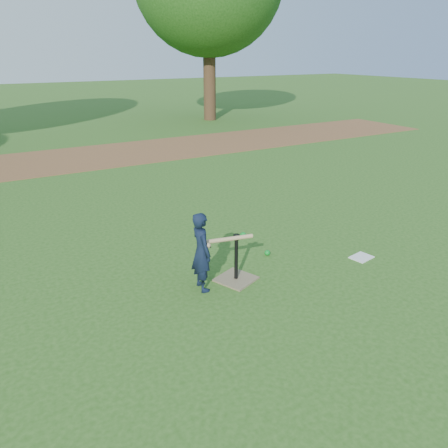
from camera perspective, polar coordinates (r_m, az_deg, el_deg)
ground at (r=5.64m, az=-2.02°, el=-6.63°), size 80.00×80.00×0.00m
dirt_strip at (r=12.41m, az=-18.79°, el=8.10°), size 24.00×3.00×0.01m
child at (r=5.12m, az=-2.94°, el=-3.64°), size 0.26×0.37×0.97m
wiffle_ball_ground at (r=6.15m, az=5.68°, el=-3.76°), size 0.08×0.08×0.08m
clipboard at (r=6.36m, az=17.51°, el=-4.17°), size 0.34×0.28×0.01m
batting_tee at (r=5.47m, az=1.59°, el=-6.28°), size 0.56×0.56×0.61m
swing_action at (r=5.19m, az=0.75°, el=-1.96°), size 0.63×0.17×0.08m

